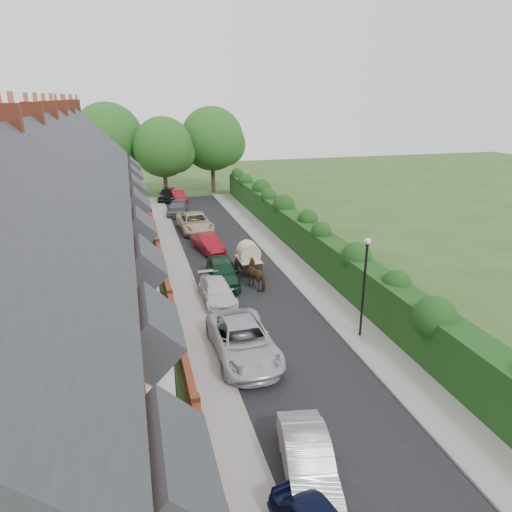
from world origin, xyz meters
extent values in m
plane|color=#2D4C1E|center=(0.00, 0.00, 0.00)|extent=(140.00, 140.00, 0.00)
cube|color=black|center=(-0.50, 11.00, 0.01)|extent=(6.00, 58.00, 0.02)
cube|color=gray|center=(3.60, 11.00, 0.06)|extent=(2.20, 58.00, 0.12)
cube|color=gray|center=(-4.35, 11.00, 0.06)|extent=(1.70, 58.00, 0.12)
cube|color=gray|center=(2.55, 11.00, 0.07)|extent=(0.18, 58.00, 0.13)
cube|color=gray|center=(-3.55, 11.00, 0.07)|extent=(0.18, 58.00, 0.13)
cube|color=#143912|center=(5.40, 11.00, 1.25)|extent=(1.50, 58.00, 2.50)
cube|color=brown|center=(-11.00, 10.00, 3.25)|extent=(8.00, 40.00, 6.50)
cube|color=#2A2D32|center=(-11.00, 10.00, 6.50)|extent=(8.00, 40.20, 8.00)
cube|color=#2A2D32|center=(-6.80, -8.10, 5.60)|extent=(1.70, 2.60, 1.70)
cube|color=white|center=(-6.95, -6.10, 4.40)|extent=(0.12, 1.20, 1.60)
cube|color=white|center=(-6.65, -3.10, 2.60)|extent=(0.70, 2.40, 5.20)
cube|color=black|center=(-6.28, -3.10, 1.40)|extent=(0.06, 1.80, 1.60)
cube|color=black|center=(-6.28, -3.10, 3.80)|extent=(0.06, 1.80, 1.60)
cube|color=#2A2D32|center=(-6.80, -3.10, 5.60)|extent=(1.70, 2.60, 1.70)
cube|color=#3F2D2D|center=(-6.96, -1.00, 1.05)|extent=(0.08, 0.90, 2.10)
cube|color=white|center=(-6.95, -1.10, 4.40)|extent=(0.12, 1.20, 1.60)
cube|color=white|center=(-6.65, 1.90, 2.60)|extent=(0.70, 2.40, 5.20)
cube|color=black|center=(-6.28, 1.90, 1.40)|extent=(0.06, 1.80, 1.60)
cube|color=black|center=(-6.28, 1.90, 3.80)|extent=(0.06, 1.80, 1.60)
cube|color=#2A2D32|center=(-6.80, 1.90, 5.60)|extent=(1.70, 2.60, 1.70)
cube|color=#3F2D2D|center=(-6.96, 4.00, 1.05)|extent=(0.08, 0.90, 2.10)
cube|color=white|center=(-6.95, 3.90, 4.40)|extent=(0.12, 1.20, 1.60)
cube|color=white|center=(-6.65, 6.90, 2.60)|extent=(0.70, 2.40, 5.20)
cube|color=black|center=(-6.28, 6.90, 1.40)|extent=(0.06, 1.80, 1.60)
cube|color=black|center=(-6.28, 6.90, 3.80)|extent=(0.06, 1.80, 1.60)
cube|color=#2A2D32|center=(-6.80, 6.90, 5.60)|extent=(1.70, 2.60, 1.70)
cube|color=#3F2D2D|center=(-6.96, 9.00, 1.05)|extent=(0.08, 0.90, 2.10)
cube|color=white|center=(-6.95, 8.90, 4.40)|extent=(0.12, 1.20, 1.60)
cube|color=white|center=(-6.65, 11.90, 2.60)|extent=(0.70, 2.40, 5.20)
cube|color=black|center=(-6.28, 11.90, 1.40)|extent=(0.06, 1.80, 1.60)
cube|color=black|center=(-6.28, 11.90, 3.80)|extent=(0.06, 1.80, 1.60)
cube|color=#2A2D32|center=(-6.80, 11.90, 5.60)|extent=(1.70, 2.60, 1.70)
cube|color=#3F2D2D|center=(-6.96, 14.00, 1.05)|extent=(0.08, 0.90, 2.10)
cube|color=white|center=(-6.95, 13.90, 4.40)|extent=(0.12, 1.20, 1.60)
cube|color=white|center=(-6.65, 16.90, 2.60)|extent=(0.70, 2.40, 5.20)
cube|color=black|center=(-6.28, 16.90, 1.40)|extent=(0.06, 1.80, 1.60)
cube|color=black|center=(-6.28, 16.90, 3.80)|extent=(0.06, 1.80, 1.60)
cube|color=#2A2D32|center=(-6.80, 16.90, 5.60)|extent=(1.70, 2.60, 1.70)
cube|color=#3F2D2D|center=(-6.96, 19.00, 1.05)|extent=(0.08, 0.90, 2.10)
cube|color=white|center=(-6.95, 18.90, 4.40)|extent=(0.12, 1.20, 1.60)
cube|color=white|center=(-6.65, 21.90, 2.60)|extent=(0.70, 2.40, 5.20)
cube|color=black|center=(-6.28, 21.90, 1.40)|extent=(0.06, 1.80, 1.60)
cube|color=black|center=(-6.28, 21.90, 3.80)|extent=(0.06, 1.80, 1.60)
cube|color=#2A2D32|center=(-6.80, 21.90, 5.60)|extent=(1.70, 2.60, 1.70)
cube|color=#3F2D2D|center=(-6.96, 24.00, 1.05)|extent=(0.08, 0.90, 2.10)
cube|color=white|center=(-6.95, 23.90, 4.40)|extent=(0.12, 1.20, 1.60)
cube|color=white|center=(-6.65, 26.90, 2.60)|extent=(0.70, 2.40, 5.20)
cube|color=black|center=(-6.28, 26.90, 1.40)|extent=(0.06, 1.80, 1.60)
cube|color=black|center=(-6.28, 26.90, 3.80)|extent=(0.06, 1.80, 1.60)
cube|color=#2A2D32|center=(-6.80, 26.90, 5.60)|extent=(1.70, 2.60, 1.70)
cube|color=#3F2D2D|center=(-6.96, 29.00, 1.05)|extent=(0.08, 0.90, 2.10)
cube|color=white|center=(-6.95, 28.90, 4.40)|extent=(0.12, 1.20, 1.60)
cube|color=brown|center=(-11.00, 5.00, 10.30)|extent=(0.90, 0.50, 1.60)
cylinder|color=#A85932|center=(-10.80, 5.00, 11.25)|extent=(0.20, 0.20, 0.50)
cube|color=brown|center=(-11.00, 10.00, 10.30)|extent=(0.90, 0.50, 1.60)
cylinder|color=#A85932|center=(-11.20, 10.00, 11.25)|extent=(0.20, 0.20, 0.50)
cylinder|color=#A85932|center=(-10.80, 10.00, 11.25)|extent=(0.20, 0.20, 0.50)
cube|color=brown|center=(-11.00, 15.00, 10.30)|extent=(0.90, 0.50, 1.60)
cylinder|color=#A85932|center=(-11.20, 15.00, 11.25)|extent=(0.20, 0.20, 0.50)
cylinder|color=#A85932|center=(-10.80, 15.00, 11.25)|extent=(0.20, 0.20, 0.50)
cube|color=brown|center=(-11.00, 20.00, 10.30)|extent=(0.90, 0.50, 1.60)
cylinder|color=#A85932|center=(-11.20, 20.00, 11.25)|extent=(0.20, 0.20, 0.50)
cylinder|color=#A85932|center=(-10.80, 20.00, 11.25)|extent=(0.20, 0.20, 0.50)
cube|color=brown|center=(-11.00, 25.00, 10.30)|extent=(0.90, 0.50, 1.60)
cylinder|color=#A85932|center=(-11.20, 25.00, 11.25)|extent=(0.20, 0.20, 0.50)
cylinder|color=#A85932|center=(-10.80, 25.00, 11.25)|extent=(0.20, 0.20, 0.50)
cube|color=brown|center=(-11.00, 30.00, 10.30)|extent=(0.90, 0.50, 1.60)
cylinder|color=#A85932|center=(-11.20, 30.00, 11.25)|extent=(0.20, 0.20, 0.50)
cylinder|color=#A85932|center=(-10.80, 30.00, 11.25)|extent=(0.20, 0.20, 0.50)
cube|color=brown|center=(-5.35, -2.50, 0.45)|extent=(0.30, 4.70, 0.90)
cube|color=brown|center=(-5.35, 2.50, 0.45)|extent=(0.30, 4.70, 0.90)
cube|color=brown|center=(-5.35, 7.50, 0.45)|extent=(0.30, 4.70, 0.90)
cube|color=brown|center=(-5.35, 12.50, 0.45)|extent=(0.30, 4.70, 0.90)
cube|color=brown|center=(-5.35, 17.50, 0.45)|extent=(0.30, 4.70, 0.90)
cube|color=brown|center=(-5.35, 22.50, 0.45)|extent=(0.30, 4.70, 0.90)
cube|color=brown|center=(-5.35, 27.50, 0.45)|extent=(0.30, 4.70, 0.90)
cube|color=brown|center=(-5.35, 0.00, 0.55)|extent=(0.35, 0.35, 1.10)
cube|color=brown|center=(-5.35, 5.00, 0.55)|extent=(0.35, 0.35, 1.10)
cube|color=brown|center=(-5.35, 10.00, 0.55)|extent=(0.35, 0.35, 1.10)
cube|color=brown|center=(-5.35, 15.00, 0.55)|extent=(0.35, 0.35, 1.10)
cube|color=brown|center=(-5.35, 20.00, 0.55)|extent=(0.35, 0.35, 1.10)
cube|color=brown|center=(-5.35, 25.00, 0.55)|extent=(0.35, 0.35, 1.10)
cube|color=brown|center=(-5.35, 30.00, 0.55)|extent=(0.35, 0.35, 1.10)
cylinder|color=black|center=(3.40, 4.00, 2.40)|extent=(0.12, 0.12, 4.80)
cylinder|color=black|center=(3.40, 4.00, 4.85)|extent=(0.20, 0.20, 0.10)
sphere|color=silver|center=(3.40, 4.00, 5.00)|extent=(0.32, 0.32, 0.32)
cylinder|color=#332316|center=(-3.00, 40.00, 2.38)|extent=(0.50, 0.50, 4.75)
sphere|color=#204F1A|center=(-3.00, 40.00, 5.89)|extent=(6.80, 6.80, 6.80)
sphere|color=#204F1A|center=(-1.64, 40.30, 5.23)|extent=(4.76, 4.76, 4.76)
cylinder|color=#332316|center=(3.00, 42.00, 2.62)|extent=(0.50, 0.50, 5.25)
sphere|color=#204F1A|center=(3.00, 42.00, 6.51)|extent=(7.60, 7.60, 7.60)
sphere|color=#204F1A|center=(4.52, 42.30, 5.78)|extent=(5.32, 5.32, 5.32)
cylinder|color=#332316|center=(-9.00, 43.00, 2.75)|extent=(0.50, 0.50, 5.50)
sphere|color=#204F1A|center=(-9.00, 43.00, 6.82)|extent=(8.00, 8.00, 8.00)
sphere|color=#204F1A|center=(-7.40, 43.30, 6.05)|extent=(5.60, 5.60, 5.60)
imported|color=silver|center=(-2.39, -3.60, 0.68)|extent=(2.19, 4.34, 1.37)
imported|color=#BABDC3|center=(-2.61, 3.82, 0.80)|extent=(2.69, 5.79, 1.60)
imported|color=silver|center=(-2.65, 9.98, 0.64)|extent=(1.83, 4.41, 1.27)
imported|color=#0E311C|center=(-1.81, 12.60, 0.80)|extent=(2.30, 4.82, 1.59)
imported|color=maroon|center=(-1.60, 19.27, 0.67)|extent=(2.17, 4.29, 1.35)
imported|color=#C3AD8C|center=(-1.77, 25.08, 0.80)|extent=(2.95, 5.89, 1.60)
imported|color=#505257|center=(-2.60, 31.57, 0.67)|extent=(2.68, 4.88, 1.34)
imported|color=black|center=(-3.00, 38.60, 0.76)|extent=(2.70, 4.72, 1.51)
imported|color=#452C19|center=(0.17, 11.31, 0.88)|extent=(1.61, 2.28, 1.76)
cube|color=black|center=(0.17, 13.54, 0.90)|extent=(1.27, 2.11, 0.53)
cylinder|color=#C1B396|center=(0.17, 13.54, 1.64)|extent=(1.37, 1.32, 1.37)
cube|color=#C1B396|center=(0.17, 13.54, 1.16)|extent=(1.39, 2.17, 0.04)
cylinder|color=black|center=(-0.52, 14.17, 0.48)|extent=(0.08, 0.95, 0.95)
cylinder|color=black|center=(0.86, 14.17, 0.48)|extent=(0.08, 0.95, 0.95)
cylinder|color=black|center=(-0.20, 12.38, 0.95)|extent=(0.06, 1.90, 0.06)
cylinder|color=black|center=(0.54, 12.38, 0.95)|extent=(0.06, 1.90, 0.06)
imported|color=maroon|center=(-1.93, 37.82, 0.65)|extent=(1.93, 4.12, 1.31)
camera|label=1|loc=(-6.91, -13.98, 11.31)|focal=32.00mm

